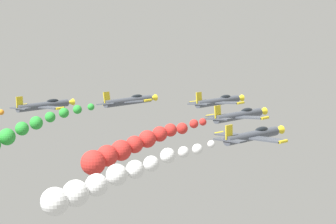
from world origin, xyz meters
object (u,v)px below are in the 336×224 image
at_px(airplane_right_outer, 253,135).
at_px(airplane_left_inner, 129,101).
at_px(airplane_lead, 219,101).
at_px(airplane_left_outer, 44,105).
at_px(airplane_right_inner, 239,115).

bearing_deg(airplane_right_outer, airplane_left_inner, 165.06).
height_order(airplane_lead, airplane_right_outer, airplane_lead).
bearing_deg(airplane_lead, airplane_left_outer, -137.10).
xyz_separation_m(airplane_left_inner, airplane_left_outer, (-9.25, -8.76, -0.70)).
bearing_deg(airplane_right_outer, airplane_right_inner, 135.91).
relative_size(airplane_left_inner, airplane_left_outer, 1.00).
relative_size(airplane_lead, airplane_right_outer, 1.00).
bearing_deg(airplane_left_outer, airplane_lead, 42.90).
bearing_deg(airplane_right_inner, airplane_lead, 142.37).
relative_size(airplane_right_inner, airplane_left_outer, 1.00).
height_order(airplane_left_inner, airplane_left_outer, airplane_left_inner).
bearing_deg(airplane_right_outer, airplane_lead, 139.18).
distance_m(airplane_left_outer, airplane_right_outer, 38.49).
bearing_deg(airplane_lead, airplane_left_inner, -137.60).
relative_size(airplane_lead, airplane_right_inner, 1.00).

